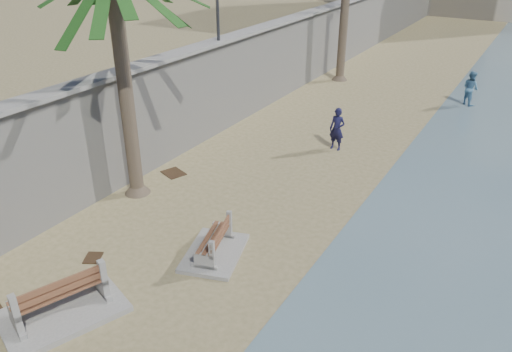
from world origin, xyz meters
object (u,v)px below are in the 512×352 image
at_px(bench_far, 214,243).
at_px(person_a, 337,126).
at_px(bench_near, 60,298).
at_px(person_b, 471,86).

relative_size(bench_far, person_a, 1.23).
bearing_deg(person_a, bench_far, -87.19).
xyz_separation_m(bench_near, person_b, (4.90, 19.33, 0.42)).
distance_m(bench_far, person_b, 16.24).
height_order(bench_far, person_b, person_b).
bearing_deg(bench_far, bench_near, -114.10).
distance_m(bench_far, person_a, 7.87).
bearing_deg(person_a, person_b, 70.84).
height_order(bench_near, person_b, person_b).
distance_m(bench_near, person_b, 19.95).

